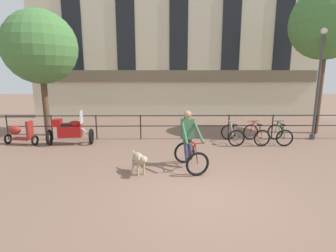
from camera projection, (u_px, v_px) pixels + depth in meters
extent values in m
plane|color=#7A5B4C|center=(201.00, 194.00, 6.14)|extent=(60.00, 60.00, 0.00)
cylinder|color=black|center=(7.00, 128.00, 11.03)|extent=(0.05, 0.05, 1.05)
cylinder|color=black|center=(52.00, 127.00, 11.06)|extent=(0.05, 0.05, 1.05)
cylinder|color=black|center=(96.00, 127.00, 11.08)|extent=(0.05, 0.05, 1.05)
cylinder|color=black|center=(141.00, 127.00, 11.11)|extent=(0.05, 0.05, 1.05)
cylinder|color=black|center=(185.00, 127.00, 11.14)|extent=(0.05, 0.05, 1.05)
cylinder|color=black|center=(229.00, 127.00, 11.16)|extent=(0.05, 0.05, 1.05)
cylinder|color=black|center=(272.00, 127.00, 11.19)|extent=(0.05, 0.05, 1.05)
cylinder|color=black|center=(316.00, 127.00, 11.21)|extent=(0.05, 0.05, 1.05)
cylinder|color=black|center=(185.00, 116.00, 11.04)|extent=(15.00, 0.04, 0.04)
cylinder|color=black|center=(185.00, 126.00, 11.12)|extent=(15.00, 0.04, 0.04)
cube|color=beige|center=(178.00, 44.00, 16.02)|extent=(18.00, 0.60, 9.03)
cube|color=brown|center=(178.00, 76.00, 16.05)|extent=(17.10, 0.12, 0.70)
cube|color=black|center=(73.00, 36.00, 15.52)|extent=(1.10, 0.06, 5.05)
cube|color=black|center=(126.00, 36.00, 15.57)|extent=(1.10, 0.06, 5.05)
cube|color=black|center=(179.00, 36.00, 15.61)|extent=(1.10, 0.06, 5.05)
cube|color=black|center=(231.00, 36.00, 15.65)|extent=(1.10, 0.06, 5.05)
cube|color=black|center=(283.00, 36.00, 15.70)|extent=(1.10, 0.06, 5.05)
torus|color=black|center=(197.00, 164.00, 7.17)|extent=(0.68, 0.24, 0.68)
torus|color=black|center=(185.00, 152.00, 8.21)|extent=(0.68, 0.24, 0.68)
cylinder|color=maroon|center=(192.00, 151.00, 7.53)|extent=(0.16, 0.48, 0.60)
cylinder|color=maroon|center=(188.00, 149.00, 7.84)|extent=(0.09, 0.23, 0.52)
cylinder|color=maroon|center=(191.00, 142.00, 7.57)|extent=(0.20, 0.65, 0.10)
cylinder|color=maroon|center=(187.00, 155.00, 8.00)|extent=(0.14, 0.44, 0.08)
cylinder|color=maroon|center=(186.00, 146.00, 8.05)|extent=(0.09, 0.26, 0.47)
cylinder|color=maroon|center=(196.00, 154.00, 7.21)|extent=(0.08, 0.22, 0.54)
cylinder|color=maroon|center=(195.00, 144.00, 7.25)|extent=(0.47, 0.15, 0.03)
cube|color=black|center=(187.00, 139.00, 7.88)|extent=(0.18, 0.26, 0.05)
cube|color=#33603D|center=(187.00, 129.00, 7.82)|extent=(0.40, 0.30, 0.60)
sphere|color=#A87A5B|center=(188.00, 114.00, 7.73)|extent=(0.22, 0.22, 0.22)
cylinder|color=#33603D|center=(184.00, 132.00, 7.45)|extent=(0.19, 0.72, 0.60)
cylinder|color=#33603D|center=(198.00, 131.00, 7.56)|extent=(0.32, 0.70, 0.60)
cylinder|color=navy|center=(186.00, 150.00, 7.83)|extent=(0.21, 0.32, 0.69)
cylinder|color=navy|center=(190.00, 148.00, 7.86)|extent=(0.15, 0.32, 0.58)
ellipsoid|color=tan|center=(138.00, 159.00, 7.35)|extent=(0.51, 0.65, 0.33)
cylinder|color=tan|center=(141.00, 160.00, 7.14)|extent=(0.24, 0.24, 0.19)
sphere|color=tan|center=(144.00, 160.00, 6.98)|extent=(0.21, 0.21, 0.21)
cone|color=tan|center=(145.00, 161.00, 6.90)|extent=(0.16, 0.16, 0.11)
cylinder|color=tan|center=(134.00, 153.00, 7.65)|extent=(0.14, 0.20, 0.12)
cylinder|color=tan|center=(138.00, 170.00, 7.20)|extent=(0.06, 0.06, 0.36)
cylinder|color=tan|center=(144.00, 168.00, 7.28)|extent=(0.06, 0.06, 0.36)
cylinder|color=tan|center=(133.00, 165.00, 7.53)|extent=(0.06, 0.06, 0.36)
cylinder|color=tan|center=(139.00, 164.00, 7.61)|extent=(0.06, 0.06, 0.36)
torus|color=black|center=(91.00, 136.00, 10.42)|extent=(0.18, 0.63, 0.62)
torus|color=black|center=(49.00, 137.00, 10.24)|extent=(0.18, 0.63, 0.62)
cube|color=maroon|center=(70.00, 131.00, 10.28)|extent=(0.91, 0.49, 0.44)
ellipsoid|color=maroon|center=(75.00, 124.00, 10.25)|extent=(0.51, 0.37, 0.24)
cube|color=black|center=(67.00, 125.00, 10.22)|extent=(0.59, 0.36, 0.10)
cylinder|color=#B2B2B7|center=(86.00, 132.00, 10.36)|extent=(0.45, 0.10, 0.41)
cube|color=silver|center=(81.00, 117.00, 10.22)|extent=(0.07, 0.44, 0.50)
cube|color=maroon|center=(57.00, 123.00, 10.16)|extent=(0.35, 0.39, 0.28)
torus|color=black|center=(229.00, 132.00, 11.08)|extent=(0.66, 0.09, 0.66)
torus|color=black|center=(236.00, 138.00, 10.05)|extent=(0.66, 0.09, 0.66)
cylinder|color=#9E998E|center=(232.00, 129.00, 10.63)|extent=(0.05, 0.47, 0.58)
cylinder|color=#9E998E|center=(234.00, 131.00, 10.33)|extent=(0.04, 0.22, 0.51)
cylinder|color=#9E998E|center=(233.00, 123.00, 10.49)|extent=(0.06, 0.63, 0.10)
cylinder|color=#9E998E|center=(235.00, 137.00, 10.26)|extent=(0.04, 0.42, 0.07)
cylinder|color=#9E998E|center=(236.00, 132.00, 10.12)|extent=(0.03, 0.25, 0.46)
cylinder|color=#9E998E|center=(230.00, 127.00, 10.93)|extent=(0.03, 0.21, 0.52)
cylinder|color=#9E998E|center=(230.00, 121.00, 10.79)|extent=(0.48, 0.05, 0.03)
cube|color=black|center=(235.00, 125.00, 10.18)|extent=(0.13, 0.25, 0.05)
torus|color=black|center=(251.00, 132.00, 11.09)|extent=(0.66, 0.12, 0.66)
torus|color=black|center=(262.00, 138.00, 10.07)|extent=(0.66, 0.12, 0.66)
cylinder|color=maroon|center=(255.00, 129.00, 10.64)|extent=(0.08, 0.47, 0.58)
cylinder|color=maroon|center=(259.00, 131.00, 10.34)|extent=(0.05, 0.22, 0.51)
cylinder|color=maroon|center=(257.00, 123.00, 10.50)|extent=(0.09, 0.63, 0.10)
cylinder|color=maroon|center=(259.00, 137.00, 10.27)|extent=(0.07, 0.42, 0.07)
cylinder|color=maroon|center=(261.00, 132.00, 10.13)|extent=(0.05, 0.25, 0.46)
cylinder|color=maroon|center=(252.00, 127.00, 10.94)|extent=(0.05, 0.21, 0.52)
cylinder|color=maroon|center=(253.00, 121.00, 10.80)|extent=(0.48, 0.08, 0.03)
cube|color=black|center=(260.00, 125.00, 10.20)|extent=(0.14, 0.25, 0.05)
torus|color=black|center=(275.00, 132.00, 11.10)|extent=(0.66, 0.11, 0.66)
torus|color=black|center=(285.00, 138.00, 10.08)|extent=(0.66, 0.11, 0.66)
cylinder|color=#194C2D|center=(279.00, 129.00, 10.66)|extent=(0.07, 0.47, 0.58)
cylinder|color=#194C2D|center=(282.00, 131.00, 10.35)|extent=(0.05, 0.22, 0.51)
cylinder|color=#194C2D|center=(280.00, 123.00, 10.51)|extent=(0.08, 0.63, 0.10)
cylinder|color=#194C2D|center=(282.00, 137.00, 10.29)|extent=(0.06, 0.42, 0.07)
cylinder|color=#194C2D|center=(284.00, 132.00, 10.14)|extent=(0.04, 0.25, 0.46)
cylinder|color=#194C2D|center=(276.00, 126.00, 10.96)|extent=(0.04, 0.21, 0.52)
cylinder|color=#194C2D|center=(278.00, 121.00, 10.82)|extent=(0.48, 0.06, 0.03)
cube|color=black|center=(283.00, 125.00, 10.21)|extent=(0.14, 0.25, 0.05)
torus|color=black|center=(35.00, 140.00, 10.24)|extent=(0.15, 0.41, 0.40)
torus|color=black|center=(8.00, 139.00, 10.45)|extent=(0.15, 0.41, 0.40)
cube|color=maroon|center=(21.00, 139.00, 10.34)|extent=(0.71, 0.40, 0.08)
cube|color=maroon|center=(30.00, 130.00, 10.19)|extent=(0.16, 0.33, 0.72)
ellipsoid|color=maroon|center=(14.00, 130.00, 10.31)|extent=(0.57, 0.39, 0.36)
cylinder|color=#424247|center=(312.00, 137.00, 11.21)|extent=(0.22, 0.22, 0.20)
cylinder|color=#424247|center=(318.00, 88.00, 10.80)|extent=(0.10, 0.10, 4.32)
sphere|color=silver|center=(324.00, 31.00, 10.35)|extent=(0.28, 0.28, 0.28)
cylinder|color=brown|center=(45.00, 102.00, 11.69)|extent=(0.26, 0.26, 3.01)
sphere|color=#477A3D|center=(40.00, 47.00, 11.22)|extent=(3.12, 3.12, 3.12)
cylinder|color=brown|center=(319.00, 90.00, 12.00)|extent=(0.26, 0.26, 4.07)
sphere|color=#477A3D|center=(327.00, 23.00, 11.42)|extent=(3.18, 3.18, 3.18)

